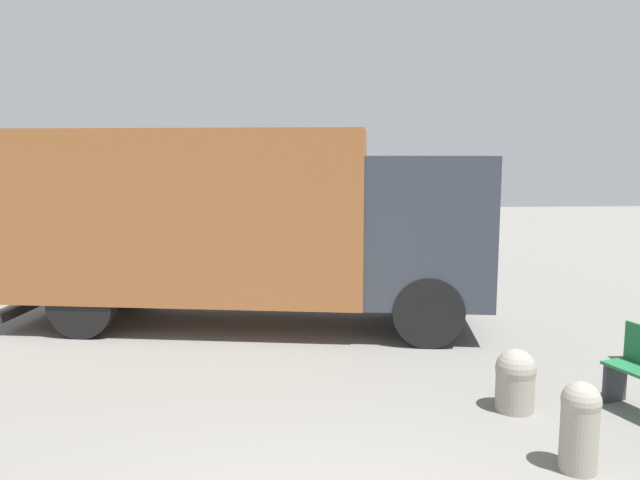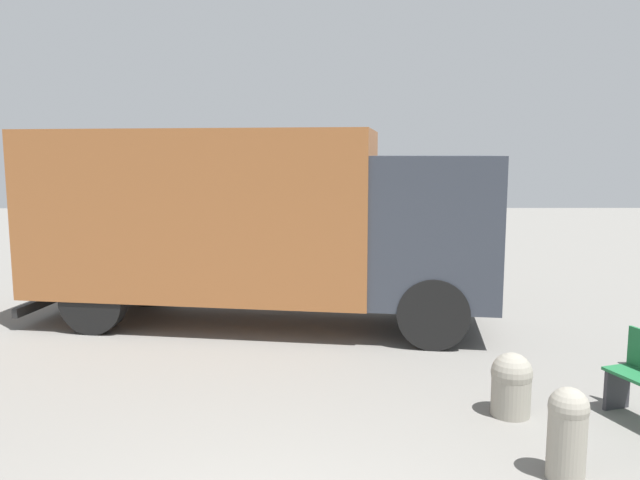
# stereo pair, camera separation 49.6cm
# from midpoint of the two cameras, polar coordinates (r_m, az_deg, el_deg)

# --- Properties ---
(delivery_truck) EXTENTS (8.13, 3.45, 3.31)m
(delivery_truck) POSITION_cam_midpoint_polar(r_m,az_deg,el_deg) (10.65, -4.85, 2.03)
(delivery_truck) COLOR #99592D
(delivery_truck) RESTS_ON ground
(bollard_near_bench) EXTENTS (0.36, 0.36, 0.86)m
(bollard_near_bench) POSITION_cam_midpoint_polar(r_m,az_deg,el_deg) (6.37, 23.86, -15.60)
(bollard_near_bench) COLOR gray
(bollard_near_bench) RESTS_ON ground
(bollard_far_bench) EXTENTS (0.46, 0.46, 0.72)m
(bollard_far_bench) POSITION_cam_midpoint_polar(r_m,az_deg,el_deg) (7.58, 18.94, -12.31)
(bollard_far_bench) COLOR gray
(bollard_far_bench) RESTS_ON ground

